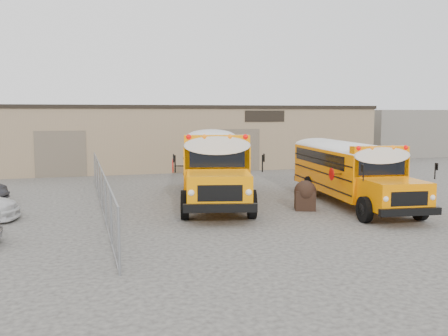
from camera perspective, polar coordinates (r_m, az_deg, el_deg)
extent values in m
plane|color=#373532|center=(20.30, 3.96, -5.48)|extent=(120.00, 120.00, 0.00)
cube|color=#8D7857|center=(39.28, -6.22, 3.54)|extent=(30.00, 10.00, 4.50)
cube|color=black|center=(39.24, -6.26, 6.89)|extent=(30.20, 10.20, 0.25)
cube|color=black|center=(36.00, 4.68, 5.93)|extent=(3.00, 0.08, 0.80)
cube|color=#716250|center=(33.72, -18.16, 1.52)|extent=(3.20, 0.08, 3.00)
cube|color=#716250|center=(35.43, 1.63, 2.05)|extent=(3.20, 0.08, 3.00)
cylinder|color=gray|center=(13.06, -11.90, -8.22)|extent=(0.07, 0.07, 1.80)
cylinder|color=gray|center=(15.98, -12.76, -5.56)|extent=(0.07, 0.07, 1.80)
cylinder|color=gray|center=(18.92, -13.35, -3.73)|extent=(0.07, 0.07, 1.80)
cylinder|color=gray|center=(21.88, -13.78, -2.39)|extent=(0.07, 0.07, 1.80)
cylinder|color=gray|center=(24.85, -14.10, -1.37)|extent=(0.07, 0.07, 1.80)
cylinder|color=gray|center=(27.82, -14.36, -0.56)|extent=(0.07, 0.07, 1.80)
cylinder|color=gray|center=(30.80, -14.57, 0.08)|extent=(0.07, 0.07, 1.80)
cylinder|color=gray|center=(21.77, -13.84, -0.10)|extent=(0.05, 18.00, 0.05)
cylinder|color=gray|center=(22.02, -13.72, -4.57)|extent=(0.05, 18.00, 0.05)
cube|color=gray|center=(21.88, -13.78, -2.39)|extent=(0.02, 18.00, 1.70)
cube|color=gray|center=(52.70, 19.61, 3.86)|extent=(10.00, 8.00, 4.40)
cube|color=#FF9203|center=(31.25, -1.61, 1.86)|extent=(4.60, 8.80, 2.26)
cube|color=#FF9203|center=(25.92, -1.28, -0.18)|extent=(2.92, 2.92, 1.27)
cube|color=black|center=(27.04, -1.37, 2.50)|extent=(2.22, 0.58, 0.83)
cube|color=white|center=(31.18, -1.62, 4.23)|extent=(4.62, 8.89, 0.44)
cube|color=#FF9203|center=(27.26, -1.39, 4.00)|extent=(2.76, 1.16, 0.40)
sphere|color=#E50705|center=(26.99, -3.84, 4.24)|extent=(0.22, 0.22, 0.22)
sphere|color=#E50705|center=(27.06, 1.08, 4.26)|extent=(0.22, 0.22, 0.22)
sphere|color=orange|center=(26.99, -2.49, 4.25)|extent=(0.22, 0.22, 0.22)
sphere|color=orange|center=(27.02, -0.27, 4.26)|extent=(0.22, 0.22, 0.22)
cube|color=black|center=(24.69, -1.17, -1.68)|extent=(2.69, 0.85, 0.31)
cube|color=black|center=(35.58, -1.80, 0.79)|extent=(2.68, 0.83, 0.31)
cube|color=black|center=(31.26, -1.61, 1.71)|extent=(4.61, 8.65, 0.07)
cube|color=black|center=(31.54, -1.63, 3.05)|extent=(4.33, 7.52, 0.68)
cylinder|color=black|center=(26.11, -4.17, -1.55)|extent=(0.56, 1.19, 1.15)
cylinder|color=black|center=(26.19, 1.59, -1.51)|extent=(0.56, 1.19, 1.15)
cylinder|color=black|center=(33.02, -3.97, 0.11)|extent=(0.56, 1.19, 1.15)
cylinder|color=black|center=(33.09, 0.59, 0.14)|extent=(0.56, 1.19, 1.15)
cylinder|color=#BF0505|center=(28.39, -5.25, 1.66)|extent=(0.17, 0.61, 0.62)
cube|color=#FF8400|center=(29.50, 9.04, 1.08)|extent=(3.19, 7.53, 1.97)
cube|color=#FF8400|center=(25.17, 12.54, -0.88)|extent=(2.34, 2.34, 1.11)
cube|color=black|center=(26.06, 11.68, 1.57)|extent=(1.97, 0.27, 0.72)
cube|color=white|center=(29.42, 9.07, 3.28)|extent=(3.20, 7.61, 0.38)
cube|color=#FF8400|center=(26.22, 11.53, 2.93)|extent=(2.40, 0.74, 0.35)
sphere|color=#E50705|center=(25.65, 9.61, 3.15)|extent=(0.19, 0.19, 0.19)
sphere|color=#E50705|center=(26.40, 13.75, 3.15)|extent=(0.19, 0.19, 0.19)
sphere|color=orange|center=(25.84, 10.78, 3.15)|extent=(0.19, 0.19, 0.19)
sphere|color=orange|center=(26.18, 12.64, 3.15)|extent=(0.19, 0.19, 0.19)
cube|color=black|center=(24.19, 13.54, -2.24)|extent=(2.37, 0.47, 0.27)
cube|color=black|center=(33.10, 6.90, 0.17)|extent=(2.36, 0.45, 0.27)
cube|color=black|center=(29.51, 9.03, 0.95)|extent=(3.21, 7.39, 0.06)
cube|color=black|center=(29.73, 8.87, 2.20)|extent=(3.09, 6.39, 0.60)
cylinder|color=black|center=(24.92, 9.98, -2.18)|extent=(0.38, 1.02, 1.00)
cylinder|color=black|center=(25.80, 14.76, -2.00)|extent=(0.38, 1.02, 1.00)
cylinder|color=black|center=(30.64, 6.08, -0.53)|extent=(0.38, 1.02, 1.00)
cylinder|color=black|center=(31.36, 10.11, -0.44)|extent=(0.38, 1.02, 1.00)
cylinder|color=#BF0505|center=(26.61, 7.48, 0.80)|extent=(0.09, 0.54, 0.54)
cube|color=black|center=(21.69, 9.24, -3.63)|extent=(1.06, 1.00, 0.85)
sphere|color=black|center=(21.63, 9.26, -2.64)|extent=(0.94, 0.94, 0.94)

